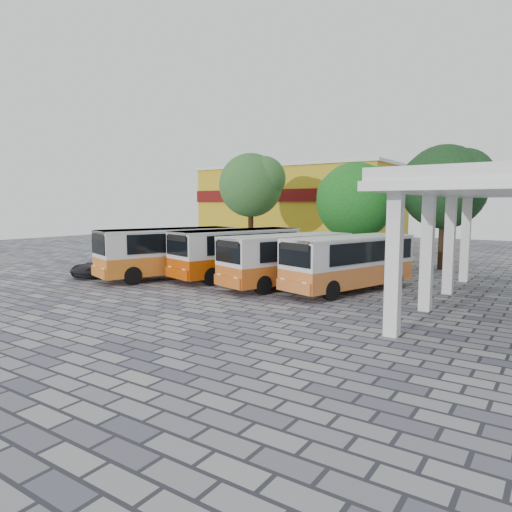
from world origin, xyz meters
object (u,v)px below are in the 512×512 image
Objects in this scene: bus_far_left at (168,250)px; bus_centre_right at (287,257)px; bus_centre_left at (237,250)px; parked_car at (103,266)px; bus_far_right at (349,260)px.

bus_centre_right is at bearing 31.58° from bus_far_left.
bus_far_left is 1.02× the size of bus_centre_left.
bus_centre_left is at bearing 18.01° from parked_car.
parked_car is at bearing -137.81° from bus_far_left.
bus_centre_left is 1.05× the size of bus_far_right.
bus_far_left is 7.37m from bus_centre_right.
bus_centre_right is 3.30m from bus_far_right.
bus_far_right is 1.94× the size of parked_car.
parked_car is at bearing -146.45° from bus_centre_right.
bus_centre_right is (7.22, 1.47, -0.10)m from bus_far_left.
bus_far_right is at bearing 5.60° from parked_car.
bus_centre_right is 1.94× the size of parked_car.
bus_far_right is at bearing 31.12° from bus_far_left.
bus_far_right is 14.88m from parked_car.
bus_far_right reaches higher than bus_centre_right.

